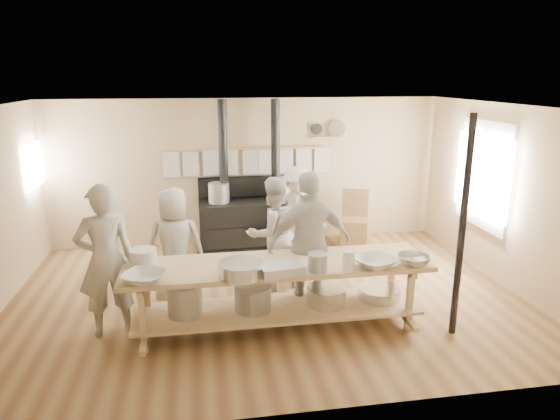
% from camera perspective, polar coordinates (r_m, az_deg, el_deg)
% --- Properties ---
extents(ground, '(7.00, 7.00, 0.00)m').
position_cam_1_polar(ground, '(7.06, -1.43, -9.85)').
color(ground, brown).
rests_on(ground, ground).
extents(room_shell, '(7.00, 7.00, 7.00)m').
position_cam_1_polar(room_shell, '(6.54, -1.52, 3.13)').
color(room_shell, tan).
rests_on(room_shell, ground).
extents(window_right, '(0.09, 1.50, 1.65)m').
position_cam_1_polar(window_right, '(8.32, 22.32, 3.74)').
color(window_right, beige).
rests_on(window_right, ground).
extents(left_opening, '(0.00, 0.90, 0.90)m').
position_cam_1_polar(left_opening, '(8.84, -26.30, 4.58)').
color(left_opening, white).
rests_on(left_opening, ground).
extents(stove, '(1.90, 0.75, 2.60)m').
position_cam_1_polar(stove, '(8.85, -3.40, -1.02)').
color(stove, black).
rests_on(stove, ground).
extents(towel_rail, '(3.00, 0.04, 0.47)m').
position_cam_1_polar(towel_rail, '(8.90, -3.65, 5.85)').
color(towel_rail, tan).
rests_on(towel_rail, ground).
extents(back_wall_shelf, '(0.63, 0.14, 0.32)m').
position_cam_1_polar(back_wall_shelf, '(9.13, 5.57, 8.94)').
color(back_wall_shelf, tan).
rests_on(back_wall_shelf, ground).
extents(prep_table, '(3.60, 0.90, 0.85)m').
position_cam_1_polar(prep_table, '(6.04, -0.34, -8.96)').
color(prep_table, tan).
rests_on(prep_table, ground).
extents(support_post, '(0.08, 0.08, 2.60)m').
position_cam_1_polar(support_post, '(6.02, 20.10, -2.06)').
color(support_post, black).
rests_on(support_post, ground).
extents(cook_far_left, '(0.76, 0.61, 1.83)m').
position_cam_1_polar(cook_far_left, '(6.13, -19.29, -5.49)').
color(cook_far_left, '#B3AA9E').
rests_on(cook_far_left, ground).
extents(cook_left, '(0.96, 0.85, 1.64)m').
position_cam_1_polar(cook_left, '(7.07, -0.83, -2.70)').
color(cook_left, '#B3AA9E').
rests_on(cook_left, ground).
extents(cook_center, '(0.81, 0.56, 1.58)m').
position_cam_1_polar(cook_center, '(6.80, -11.90, -4.00)').
color(cook_center, '#B3AA9E').
rests_on(cook_center, ground).
extents(cook_right, '(1.13, 0.57, 1.85)m').
position_cam_1_polar(cook_right, '(6.33, 3.43, -3.85)').
color(cook_right, '#B3AA9E').
rests_on(cook_right, ground).
extents(cook_by_window, '(1.09, 0.76, 1.54)m').
position_cam_1_polar(cook_by_window, '(8.36, 1.91, -0.21)').
color(cook_by_window, '#B3AA9E').
rests_on(cook_by_window, ground).
extents(chair, '(0.60, 0.60, 1.00)m').
position_cam_1_polar(chair, '(9.06, 8.44, -2.26)').
color(chair, brown).
rests_on(chair, ground).
extents(bowl_white_a, '(0.57, 0.57, 0.11)m').
position_cam_1_polar(bowl_white_a, '(5.56, -15.32, -7.45)').
color(bowl_white_a, silver).
rests_on(bowl_white_a, prep_table).
extents(bowl_steel_a, '(0.39, 0.39, 0.09)m').
position_cam_1_polar(bowl_steel_a, '(6.18, -15.18, -5.20)').
color(bowl_steel_a, silver).
rests_on(bowl_steel_a, prep_table).
extents(bowl_white_b, '(0.60, 0.60, 0.11)m').
position_cam_1_polar(bowl_white_b, '(5.87, 10.82, -5.88)').
color(bowl_white_b, silver).
rests_on(bowl_white_b, prep_table).
extents(bowl_steel_b, '(0.50, 0.50, 0.12)m').
position_cam_1_polar(bowl_steel_b, '(6.02, 15.04, -5.56)').
color(bowl_steel_b, silver).
rests_on(bowl_steel_b, prep_table).
extents(roasting_pan, '(0.52, 0.39, 0.11)m').
position_cam_1_polar(roasting_pan, '(5.59, 0.14, -6.75)').
color(roasting_pan, '#B2B2B7').
rests_on(roasting_pan, prep_table).
extents(mixing_bowl_large, '(0.65, 0.65, 0.16)m').
position_cam_1_polar(mixing_bowl_large, '(5.52, -4.52, -6.76)').
color(mixing_bowl_large, silver).
rests_on(mixing_bowl_large, prep_table).
extents(bucket_galv, '(0.28, 0.28, 0.21)m').
position_cam_1_polar(bucket_galv, '(5.64, 4.33, -5.99)').
color(bucket_galv, gray).
rests_on(bucket_galv, prep_table).
extents(deep_bowl_enamel, '(0.40, 0.40, 0.20)m').
position_cam_1_polar(deep_bowl_enamel, '(6.01, -15.36, -5.25)').
color(deep_bowl_enamel, silver).
rests_on(deep_bowl_enamel, prep_table).
extents(pitcher, '(0.16, 0.16, 0.22)m').
position_cam_1_polar(pitcher, '(5.74, 7.86, -5.70)').
color(pitcher, silver).
rests_on(pitcher, prep_table).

